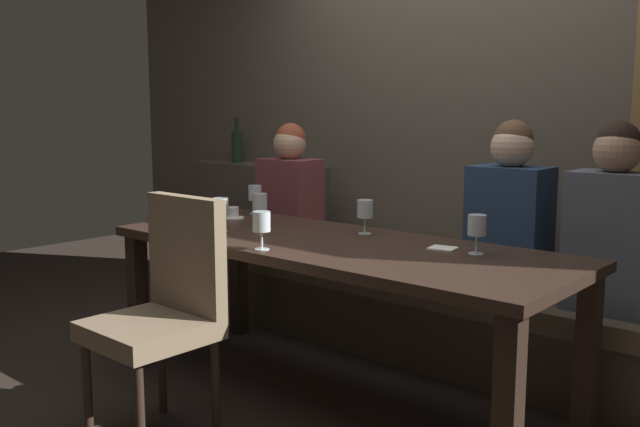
% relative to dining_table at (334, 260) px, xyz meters
% --- Properties ---
extents(ground, '(9.00, 9.00, 0.00)m').
position_rel_dining_table_xyz_m(ground, '(0.00, 0.00, -0.65)').
color(ground, black).
extents(back_wall_tiled, '(6.00, 0.12, 3.00)m').
position_rel_dining_table_xyz_m(back_wall_tiled, '(0.00, 1.22, 0.85)').
color(back_wall_tiled, brown).
rests_on(back_wall_tiled, ground).
extents(back_counter, '(1.10, 0.28, 0.95)m').
position_rel_dining_table_xyz_m(back_counter, '(-1.55, 1.04, -0.18)').
color(back_counter, '#494138').
rests_on(back_counter, ground).
extents(dining_table, '(2.20, 0.84, 0.74)m').
position_rel_dining_table_xyz_m(dining_table, '(0.00, 0.00, 0.00)').
color(dining_table, black).
rests_on(dining_table, ground).
extents(banquette_bench, '(2.50, 0.44, 0.45)m').
position_rel_dining_table_xyz_m(banquette_bench, '(0.00, 0.70, -0.42)').
color(banquette_bench, '#40352A').
rests_on(banquette_bench, ground).
extents(chair_near_side, '(0.45, 0.45, 0.98)m').
position_rel_dining_table_xyz_m(chair_near_side, '(-0.28, -0.72, -0.09)').
color(chair_near_side, '#302119').
rests_on(chair_near_side, ground).
extents(diner_redhead, '(0.36, 0.24, 0.80)m').
position_rel_dining_table_xyz_m(diner_redhead, '(-0.96, 0.72, 0.18)').
color(diner_redhead, brown).
rests_on(diner_redhead, banquette_bench).
extents(diner_bearded, '(0.36, 0.24, 0.83)m').
position_rel_dining_table_xyz_m(diner_bearded, '(0.51, 0.69, 0.19)').
color(diner_bearded, navy).
rests_on(diner_bearded, banquette_bench).
extents(diner_far_end, '(0.36, 0.24, 0.83)m').
position_rel_dining_table_xyz_m(diner_far_end, '(0.98, 0.71, 0.19)').
color(diner_far_end, '#4C515B').
rests_on(diner_far_end, banquette_bench).
extents(wine_bottle_dark_red, '(0.08, 0.08, 0.33)m').
position_rel_dining_table_xyz_m(wine_bottle_dark_red, '(-1.76, 1.02, 0.42)').
color(wine_bottle_dark_red, black).
rests_on(wine_bottle_dark_red, back_counter).
extents(wine_glass_far_left, '(0.08, 0.08, 0.16)m').
position_rel_dining_table_xyz_m(wine_glass_far_left, '(-0.11, -0.35, 0.20)').
color(wine_glass_far_left, silver).
rests_on(wine_glass_far_left, dining_table).
extents(wine_glass_end_right, '(0.08, 0.08, 0.16)m').
position_rel_dining_table_xyz_m(wine_glass_end_right, '(-0.87, 0.34, 0.20)').
color(wine_glass_end_right, silver).
rests_on(wine_glass_end_right, dining_table).
extents(wine_glass_near_left, '(0.08, 0.08, 0.16)m').
position_rel_dining_table_xyz_m(wine_glass_near_left, '(0.62, 0.17, 0.20)').
color(wine_glass_near_left, silver).
rests_on(wine_glass_near_left, dining_table).
extents(wine_glass_end_left, '(0.08, 0.08, 0.16)m').
position_rel_dining_table_xyz_m(wine_glass_end_left, '(-0.57, 0.09, 0.20)').
color(wine_glass_end_left, silver).
rests_on(wine_glass_end_left, dining_table).
extents(wine_glass_far_right, '(0.08, 0.08, 0.16)m').
position_rel_dining_table_xyz_m(wine_glass_far_right, '(-0.59, -0.16, 0.20)').
color(wine_glass_far_right, silver).
rests_on(wine_glass_far_right, dining_table).
extents(wine_glass_center_back, '(0.08, 0.08, 0.16)m').
position_rel_dining_table_xyz_m(wine_glass_center_back, '(-0.01, 0.24, 0.20)').
color(wine_glass_center_back, silver).
rests_on(wine_glass_center_back, dining_table).
extents(espresso_cup, '(0.12, 0.12, 0.06)m').
position_rel_dining_table_xyz_m(espresso_cup, '(-0.84, 0.15, 0.11)').
color(espresso_cup, white).
rests_on(espresso_cup, dining_table).
extents(dessert_plate, '(0.19, 0.19, 0.05)m').
position_rel_dining_table_xyz_m(dessert_plate, '(-0.88, -0.07, 0.10)').
color(dessert_plate, white).
rests_on(dessert_plate, dining_table).
extents(folded_napkin, '(0.13, 0.12, 0.01)m').
position_rel_dining_table_xyz_m(folded_napkin, '(0.47, 0.16, 0.09)').
color(folded_napkin, silver).
rests_on(folded_napkin, dining_table).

